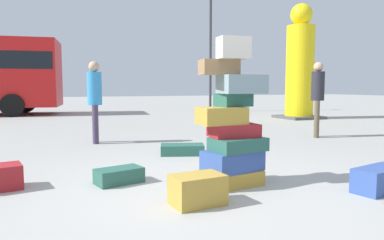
# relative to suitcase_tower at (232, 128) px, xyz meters

# --- Properties ---
(ground_plane) EXTENTS (80.00, 80.00, 0.00)m
(ground_plane) POSITION_rel_suitcase_tower_xyz_m (-0.35, -0.09, -0.69)
(ground_plane) COLOR #9E9E99
(suitcase_tower) EXTENTS (0.82, 0.62, 1.77)m
(suitcase_tower) POSITION_rel_suitcase_tower_xyz_m (0.00, 0.00, 0.00)
(suitcase_tower) COLOR #B28C33
(suitcase_tower) RESTS_ON ground
(suitcase_teal_foreground_near) EXTENTS (0.84, 0.63, 0.18)m
(suitcase_teal_foreground_near) POSITION_rel_suitcase_tower_xyz_m (0.12, 2.03, -0.60)
(suitcase_teal_foreground_near) COLOR #26594C
(suitcase_teal_foreground_near) RESTS_ON ground
(suitcase_navy_upright_blue) EXTENTS (0.74, 0.45, 0.28)m
(suitcase_navy_upright_blue) POSITION_rel_suitcase_tower_xyz_m (1.42, -0.91, -0.55)
(suitcase_navy_upright_blue) COLOR #334F99
(suitcase_navy_upright_blue) RESTS_ON ground
(suitcase_tan_behind_tower) EXTENTS (0.55, 0.39, 0.31)m
(suitcase_tan_behind_tower) POSITION_rel_suitcase_tower_xyz_m (-0.69, -0.56, -0.53)
(suitcase_tan_behind_tower) COLOR #B28C33
(suitcase_tan_behind_tower) RESTS_ON ground
(suitcase_teal_left_side) EXTENTS (0.62, 0.44, 0.19)m
(suitcase_teal_left_side) POSITION_rel_suitcase_tower_xyz_m (-1.27, 0.56, -0.59)
(suitcase_teal_left_side) COLOR #26594C
(suitcase_teal_left_side) RESTS_ON ground
(person_bearded_onlooker) EXTENTS (0.30, 0.34, 1.72)m
(person_bearded_onlooker) POSITION_rel_suitcase_tower_xyz_m (-1.12, 3.93, 0.33)
(person_bearded_onlooker) COLOR #3F334C
(person_bearded_onlooker) RESTS_ON ground
(person_tourist_with_camera) EXTENTS (0.30, 0.30, 1.76)m
(person_tourist_with_camera) POSITION_rel_suitcase_tower_xyz_m (3.83, 2.88, 0.37)
(person_tourist_with_camera) COLOR brown
(person_tourist_with_camera) RESTS_ON ground
(yellow_dummy_statue) EXTENTS (1.44, 1.44, 4.23)m
(yellow_dummy_statue) POSITION_rel_suitcase_tower_xyz_m (6.74, 7.15, 1.19)
(yellow_dummy_statue) COLOR yellow
(yellow_dummy_statue) RESTS_ON ground
(lamp_post) EXTENTS (0.36, 0.36, 5.74)m
(lamp_post) POSITION_rel_suitcase_tower_xyz_m (5.25, 11.82, 3.09)
(lamp_post) COLOR #333338
(lamp_post) RESTS_ON ground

